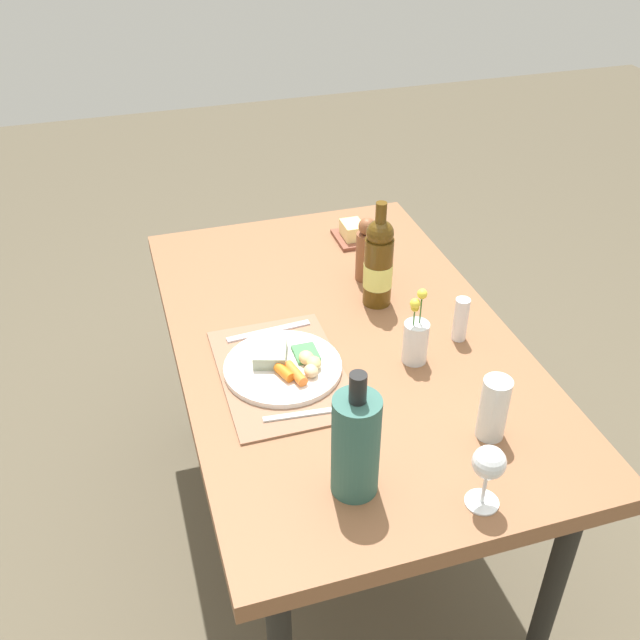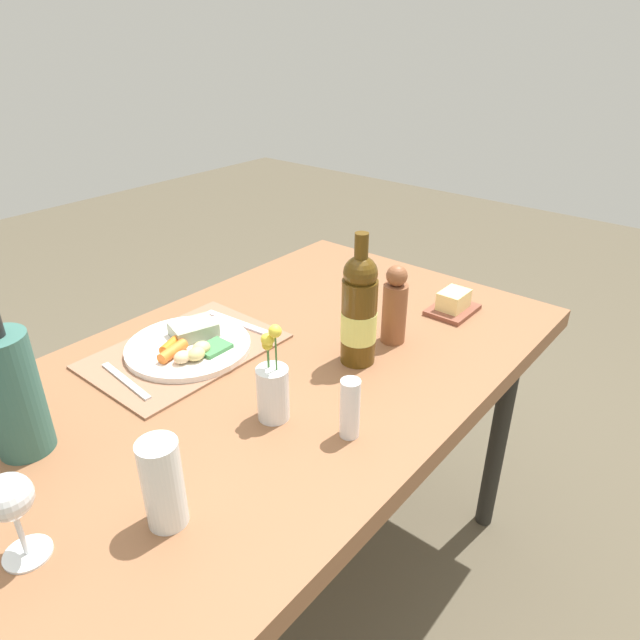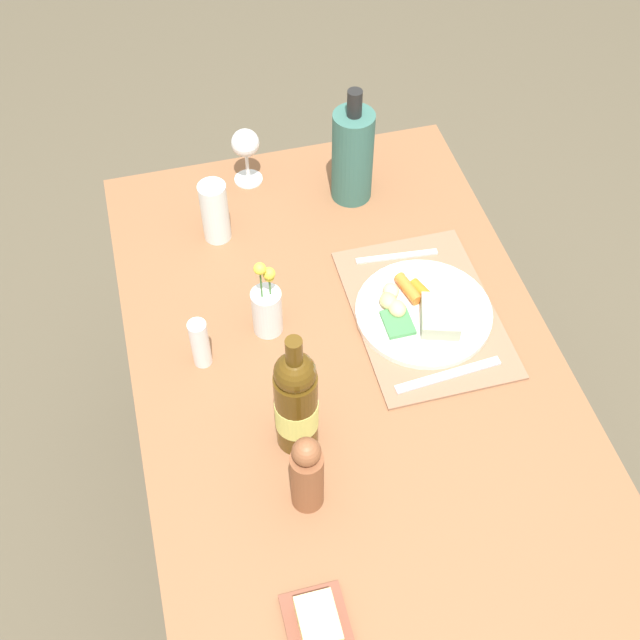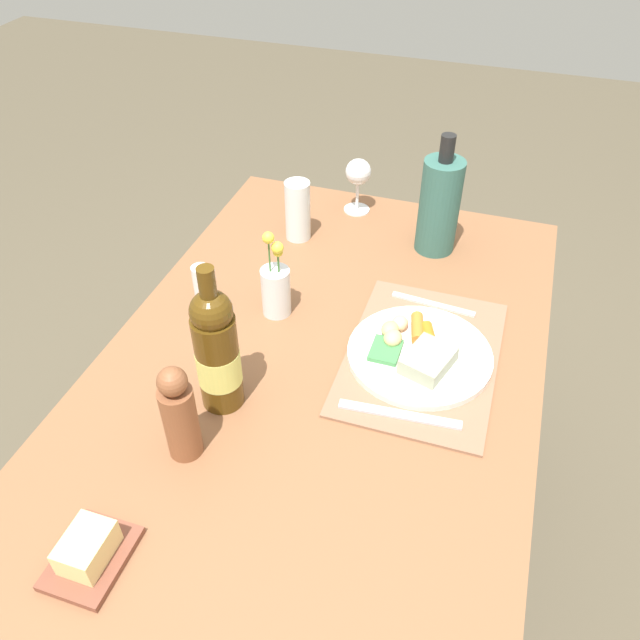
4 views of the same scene
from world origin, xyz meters
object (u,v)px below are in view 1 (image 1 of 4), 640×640
Objects in this scene: pepper_mill at (366,251)px; cooler_bottle at (356,444)px; fork at (269,331)px; wine_glass at (489,465)px; water_tumbler at (493,412)px; flower_vase at (416,339)px; dinner_plate at (284,365)px; knife at (304,414)px; butter_dish at (352,233)px; salt_shaker at (461,319)px; wine_bottle at (378,263)px; dining_table at (343,357)px.

cooler_bottle reaches higher than pepper_mill.
wine_glass is at bearing 17.44° from fork.
water_tumbler is 0.29m from flower_vase.
pepper_mill reaches higher than wine_glass.
knife is (0.17, 0.00, -0.01)m from dinner_plate.
wine_glass reaches higher than butter_dish.
wine_glass is at bearing 43.32° from knife.
cooler_bottle is at bearing -116.21° from wine_glass.
wine_glass reaches higher than salt_shaker.
wine_bottle is 0.27m from flower_vase.
cooler_bottle is at bearing -21.44° from pepper_mill.
butter_dish is at bearing 158.54° from knife.
wine_bottle reaches higher than cooler_bottle.
knife is at bearing -34.62° from dining_table.
wine_glass is at bearing 63.79° from cooler_bottle.
pepper_mill reaches higher than fork.
fork is 0.76× the size of cooler_bottle.
flower_vase is 0.44m from cooler_bottle.
knife is at bearing -69.44° from flower_vase.
butter_dish is at bearing 171.78° from wine_bottle.
pepper_mill is at bearing 149.11° from dining_table.
wine_bottle is 0.55m from water_tumbler.
wine_glass is at bearing -4.35° from pepper_mill.
knife is 0.34m from flower_vase.
salt_shaker reaches higher than dining_table.
dinner_plate is 1.28× the size of fork.
flower_vase reaches higher than dining_table.
water_tumbler is 0.52× the size of cooler_bottle.
water_tumbler is at bearing 23.63° from dining_table.
butter_dish is at bearing 174.51° from wine_glass.
butter_dish is at bearing 146.91° from dinner_plate.
fork is at bearing 179.87° from dinner_plate.
pepper_mill is at bearing -159.34° from salt_shaker.
wine_bottle is at bearing 96.05° from fork.
knife is 0.60m from pepper_mill.
cooler_bottle reaches higher than knife.
butter_dish is at bearing 170.23° from pepper_mill.
salt_shaker is at bearing 20.66° from pepper_mill.
cooler_bottle is (0.48, -0.14, 0.19)m from dining_table.
wine_glass reaches higher than knife.
dining_table is at bearing 65.58° from fork.
knife is 0.40m from water_tumbler.
dining_table is at bearing -30.89° from pepper_mill.
butter_dish is at bearing -170.94° from salt_shaker.
dining_table is at bearing 116.85° from dinner_plate.
wine_bottle is 2.53× the size of salt_shaker.
knife is 0.48m from salt_shaker.
pepper_mill is at bearing 177.87° from flower_vase.
wine_glass is at bearing -6.25° from flower_vase.
wine_bottle reaches higher than fork.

